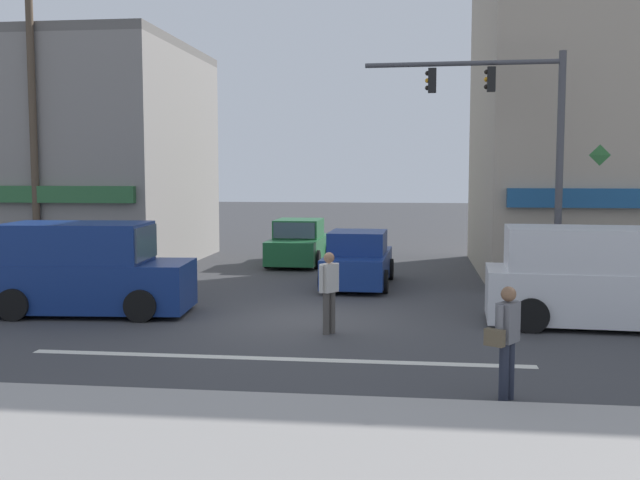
{
  "coord_description": "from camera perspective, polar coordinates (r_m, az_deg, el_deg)",
  "views": [
    {
      "loc": [
        2.38,
        -16.26,
        3.33
      ],
      "look_at": [
        0.09,
        2.0,
        1.6
      ],
      "focal_mm": 42.0,
      "sensor_mm": 36.0,
      "label": 1
    }
  ],
  "objects": [
    {
      "name": "ground_plane",
      "position": [
        16.76,
        -1.17,
        -6.09
      ],
      "size": [
        120.0,
        120.0,
        0.0
      ],
      "primitive_type": "plane",
      "color": "#3D3D3F"
    },
    {
      "name": "pedestrian_mid_crossing",
      "position": [
        15.18,
        0.69,
        -3.65
      ],
      "size": [
        0.39,
        0.48,
        1.67
      ],
      "color": "#4C4742",
      "rests_on": "ground"
    },
    {
      "name": "street_tree",
      "position": [
        22.23,
        19.62,
        5.98
      ],
      "size": [
        3.17,
        3.17,
        5.29
      ],
      "color": "#4C3823",
      "rests_on": "ground"
    },
    {
      "name": "sedan_parked_curbside",
      "position": [
        21.58,
        2.92,
        -1.61
      ],
      "size": [
        1.97,
        4.15,
        1.58
      ],
      "color": "navy",
      "rests_on": "ground"
    },
    {
      "name": "lane_marking_stripe",
      "position": [
        13.4,
        -3.36,
        -9.01
      ],
      "size": [
        9.0,
        0.24,
        0.01
      ],
      "primitive_type": "cube",
      "color": "silver",
      "rests_on": "ground"
    },
    {
      "name": "building_left_block",
      "position": [
        28.89,
        -21.09,
        6.04
      ],
      "size": [
        11.47,
        8.63,
        7.7
      ],
      "color": "gray",
      "rests_on": "ground"
    },
    {
      "name": "van_crossing_leftbound",
      "position": [
        18.14,
        -17.39,
        -2.24
      ],
      "size": [
        4.73,
        2.31,
        2.11
      ],
      "color": "navy",
      "rests_on": "ground"
    },
    {
      "name": "utility_pole_near_left",
      "position": [
        23.97,
        -21.01,
        8.05
      ],
      "size": [
        1.4,
        0.22,
        8.89
      ],
      "color": "brown",
      "rests_on": "ground"
    },
    {
      "name": "pedestrian_foreground_with_bag",
      "position": [
        11.14,
        14.03,
        -7.12
      ],
      "size": [
        0.55,
        0.62,
        1.67
      ],
      "color": "#232838",
      "rests_on": "ground"
    },
    {
      "name": "traffic_light_mast",
      "position": [
        19.23,
        14.95,
        7.71
      ],
      "size": [
        4.89,
        0.37,
        6.2
      ],
      "color": "#47474C",
      "rests_on": "ground"
    },
    {
      "name": "sidewalk_curb",
      "position": [
        8.74,
        -9.59,
        -16.53
      ],
      "size": [
        40.0,
        5.0,
        0.16
      ],
      "primitive_type": "cube",
      "color": "#9E9993",
      "rests_on": "ground"
    },
    {
      "name": "utility_pole_far_right",
      "position": [
        23.29,
        22.33,
        7.79
      ],
      "size": [
        1.4,
        0.22,
        8.65
      ],
      "color": "brown",
      "rests_on": "ground"
    },
    {
      "name": "sedan_crossing_rightbound",
      "position": [
        26.52,
        -1.65,
        -0.3
      ],
      "size": [
        1.92,
        4.12,
        1.58
      ],
      "color": "#1E6033",
      "rests_on": "ground"
    },
    {
      "name": "van_crossing_center",
      "position": [
        16.94,
        20.07,
        -2.85
      ],
      "size": [
        4.7,
        2.25,
        2.11
      ],
      "color": "silver",
      "rests_on": "ground"
    }
  ]
}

